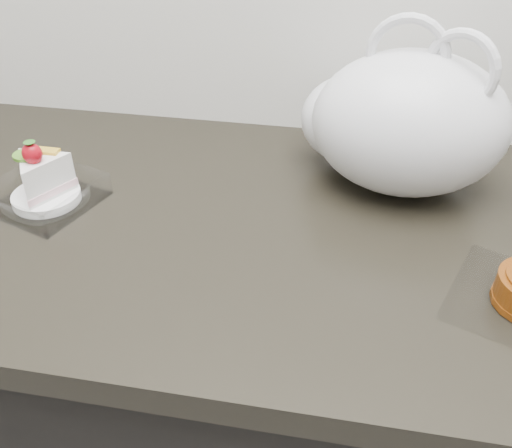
% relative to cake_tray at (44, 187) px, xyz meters
% --- Properties ---
extents(counter, '(2.04, 0.64, 0.90)m').
position_rel_cake_tray_xyz_m(counter, '(0.40, 0.02, -0.48)').
color(counter, black).
rests_on(counter, ground).
extents(cake_tray, '(0.17, 0.17, 0.11)m').
position_rel_cake_tray_xyz_m(cake_tray, '(0.00, 0.00, 0.00)').
color(cake_tray, white).
rests_on(cake_tray, counter).
extents(plastic_bag, '(0.36, 0.31, 0.27)m').
position_rel_cake_tray_xyz_m(plastic_bag, '(0.51, 0.16, 0.08)').
color(plastic_bag, silver).
rests_on(plastic_bag, counter).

